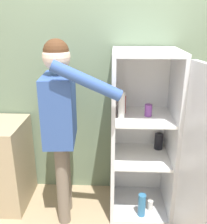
{
  "coord_description": "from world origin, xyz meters",
  "views": [
    {
      "loc": [
        0.09,
        -1.66,
        1.88
      ],
      "look_at": [
        -0.01,
        0.64,
        1.04
      ],
      "focal_mm": 42.0,
      "sensor_mm": 36.0,
      "label": 1
    }
  ],
  "objects": [
    {
      "name": "wall_back",
      "position": [
        0.0,
        0.98,
        1.27
      ],
      "size": [
        7.0,
        0.06,
        2.55
      ],
      "color": "gray",
      "rests_on": "ground_plane"
    },
    {
      "name": "refrigerator",
      "position": [
        0.45,
        0.55,
        0.8
      ],
      "size": [
        0.78,
        1.16,
        1.61
      ],
      "color": "silver",
      "rests_on": "ground_plane"
    },
    {
      "name": "person",
      "position": [
        -0.38,
        0.47,
        1.09
      ],
      "size": [
        0.69,
        0.6,
        1.72
      ],
      "color": "#726656",
      "rests_on": "ground_plane"
    }
  ]
}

